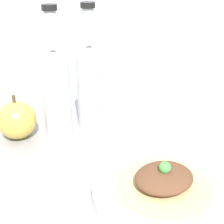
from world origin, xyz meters
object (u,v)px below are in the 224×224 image
Objects in this scene: cider_bottle_right at (90,83)px; cider_bottle_left at (56,88)px; plated_food at (164,180)px; plate at (163,189)px; apple at (17,120)px.

cider_bottle_left is at bearing 180.00° from cider_bottle_right.
cider_bottle_right reaches higher than plated_food.
plated_food is at bearing -72.92° from cider_bottle_left.
plated_food is at bearing -88.47° from cider_bottle_right.
apple is at bearing 120.10° from plate.
cider_bottle_left reaches higher than plate.
cider_bottle_left and cider_bottle_right have the same top height.
plate is 31.77cm from cider_bottle_right.
cider_bottle_left is 11.70cm from apple.
apple reaches higher than plated_food.
apple is (-17.74, 1.88, -6.85)cm from cider_bottle_right.
apple is at bearing 168.57° from cider_bottle_left.
plate is 2.36× the size of apple.
apple is (-9.29, 1.88, -6.85)cm from cider_bottle_left.
cider_bottle_right is 2.79× the size of apple.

